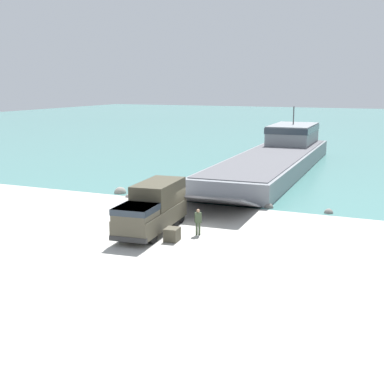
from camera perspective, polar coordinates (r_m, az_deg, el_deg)
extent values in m
plane|color=#B7B5AD|center=(38.79, -0.70, -3.30)|extent=(240.00, 240.00, 0.00)
cube|color=#477F7A|center=(131.79, 16.93, 6.76)|extent=(240.00, 180.00, 0.01)
cube|color=gray|center=(61.66, 8.51, 3.04)|extent=(9.33, 36.48, 1.87)
cube|color=#56565B|center=(61.53, 8.54, 3.94)|extent=(8.65, 35.01, 0.08)
cube|color=gray|center=(73.59, 10.71, 6.09)|extent=(5.84, 10.36, 2.59)
cube|color=#28333D|center=(73.52, 10.73, 6.68)|extent=(6.00, 10.47, 0.78)
cylinder|color=#3F3F42|center=(73.40, 10.78, 8.03)|extent=(0.16, 0.16, 2.40)
cube|color=#56565B|center=(41.55, 2.11, -0.92)|extent=(6.81, 6.53, 1.95)
cube|color=#4C4738|center=(36.28, -4.34, -2.75)|extent=(3.16, 7.93, 1.19)
cube|color=#4C4738|center=(33.77, -6.02, -2.15)|extent=(2.52, 2.83, 0.78)
cube|color=#28333D|center=(33.73, -6.02, -1.83)|extent=(2.60, 2.87, 0.39)
cube|color=#413C2E|center=(37.14, -3.61, -0.15)|extent=(2.79, 5.10, 1.65)
cube|color=#2D2D2D|center=(33.06, -6.84, -5.04)|extent=(2.49, 0.48, 0.32)
cylinder|color=black|center=(33.87, -4.30, -4.46)|extent=(0.49, 1.28, 1.25)
cylinder|color=black|center=(34.66, -7.38, -4.15)|extent=(0.49, 1.28, 1.25)
cylinder|color=black|center=(37.69, -1.85, -2.77)|extent=(0.49, 1.28, 1.25)
cylinder|color=black|center=(38.40, -4.67, -2.53)|extent=(0.49, 1.28, 1.25)
cylinder|color=black|center=(38.69, -1.30, -2.39)|extent=(0.49, 1.28, 1.25)
cylinder|color=black|center=(39.38, -4.06, -2.16)|extent=(0.49, 1.28, 1.25)
cylinder|color=#3D4C33|center=(35.60, 0.51, -3.95)|extent=(0.14, 0.14, 0.86)
cylinder|color=#3D4C33|center=(35.63, 0.79, -3.94)|extent=(0.14, 0.14, 0.86)
cube|color=#3D4C33|center=(35.41, 0.65, -2.74)|extent=(0.50, 0.44, 0.68)
sphere|color=tan|center=(35.30, 0.65, -2.02)|extent=(0.23, 0.23, 0.23)
cube|color=white|center=(102.56, 9.69, 6.14)|extent=(6.37, 5.89, 1.03)
cube|color=silver|center=(102.82, 9.56, 6.77)|extent=(2.61, 2.63, 1.14)
cube|color=#4C4738|center=(34.35, -2.13, -4.55)|extent=(0.95, 1.10, 0.85)
sphere|color=#66605B|center=(43.83, 8.18, -1.68)|extent=(0.77, 0.77, 0.77)
sphere|color=gray|center=(42.97, 14.36, -2.20)|extent=(0.71, 0.71, 0.71)
sphere|color=gray|center=(47.73, -6.82, -0.55)|extent=(0.53, 0.53, 0.53)
sphere|color=gray|center=(49.57, -7.65, -0.11)|extent=(1.13, 1.13, 1.13)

